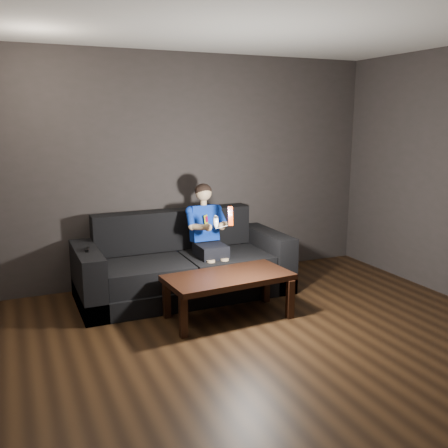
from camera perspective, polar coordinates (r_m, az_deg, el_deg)
name	(u,v)px	position (r m, az deg, el deg)	size (l,w,h in m)	color
floor	(284,365)	(4.19, 6.90, -15.76)	(5.00, 5.00, 0.00)	black
back_wall	(181,169)	(6.02, -4.97, 6.26)	(5.00, 0.04, 2.70)	#35312F
ceiling	(294,7)	(3.79, 8.00, 23.35)	(5.00, 5.00, 0.02)	silver
sofa	(183,269)	(5.63, -4.65, -5.10)	(2.34, 1.01, 0.90)	black
child	(207,229)	(5.55, -1.91, -0.53)	(0.45, 0.55, 1.11)	black
wii_remote_red	(230,216)	(5.15, 0.73, 0.93)	(0.06, 0.08, 0.20)	#DF3B07
nunchuk_white	(216,222)	(5.10, -0.94, 0.27)	(0.07, 0.09, 0.14)	silver
wii_remote_black	(87,249)	(5.22, -15.38, -2.82)	(0.06, 0.14, 0.03)	black
coffee_table	(228,281)	(4.92, 0.50, -6.48)	(1.27, 0.70, 0.45)	black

